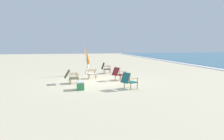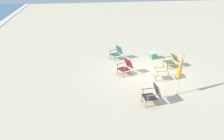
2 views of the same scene
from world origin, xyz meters
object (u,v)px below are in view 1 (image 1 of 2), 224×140
(beach_chair_front_left, at_px, (105,68))
(umbrella_furled_orange, at_px, (87,56))
(beach_chair_front_right, at_px, (90,72))
(beach_chair_mid_center, at_px, (118,73))
(beach_chair_far_center, at_px, (71,76))
(beach_chair_back_left, at_px, (128,80))
(cooler_box, at_px, (80,85))

(beach_chair_front_left, height_order, umbrella_furled_orange, umbrella_furled_orange)
(beach_chair_front_right, height_order, beach_chair_mid_center, beach_chair_front_right)
(beach_chair_front_right, bearing_deg, beach_chair_far_center, -39.74)
(beach_chair_back_left, bearing_deg, beach_chair_far_center, -126.97)
(beach_chair_back_left, relative_size, cooler_box, 1.77)
(beach_chair_far_center, xyz_separation_m, beach_chair_front_right, (-1.46, 1.21, 0.01))
(beach_chair_front_left, xyz_separation_m, cooler_box, (5.18, -2.18, -0.23))
(beach_chair_front_right, xyz_separation_m, umbrella_furled_orange, (-1.54, -0.02, 0.94))
(beach_chair_far_center, bearing_deg, beach_chair_mid_center, 98.43)
(umbrella_furled_orange, bearing_deg, beach_chair_front_left, 110.78)
(beach_chair_far_center, distance_m, cooler_box, 1.72)
(beach_chair_front_left, bearing_deg, beach_chair_front_right, -33.55)
(beach_chair_front_left, distance_m, cooler_box, 5.62)
(beach_chair_far_center, relative_size, umbrella_furled_orange, 0.40)
(beach_chair_back_left, relative_size, beach_chair_front_left, 1.06)
(umbrella_furled_orange, bearing_deg, beach_chair_mid_center, 31.90)
(beach_chair_front_right, xyz_separation_m, beach_chair_mid_center, (1.04, 1.59, -0.01))
(beach_chair_back_left, height_order, beach_chair_front_left, beach_chair_front_left)
(beach_chair_back_left, distance_m, umbrella_furled_orange, 5.33)
(umbrella_furled_orange, bearing_deg, beach_chair_back_left, 16.56)
(beach_chair_back_left, relative_size, beach_chair_front_right, 1.06)
(beach_chair_mid_center, relative_size, umbrella_furled_orange, 0.43)
(cooler_box, bearing_deg, beach_chair_mid_center, 130.76)
(beach_chair_back_left, bearing_deg, umbrella_furled_orange, -163.44)
(beach_chair_front_right, xyz_separation_m, cooler_box, (3.11, -0.81, -0.23))
(umbrella_furled_orange, bearing_deg, beach_chair_front_right, 0.63)
(beach_chair_back_left, distance_m, beach_chair_far_center, 3.37)
(beach_chair_front_left, bearing_deg, beach_chair_mid_center, 4.07)
(beach_chair_far_center, bearing_deg, beach_chair_front_left, 143.76)
(beach_chair_front_right, bearing_deg, beach_chair_back_left, 22.97)
(beach_chair_mid_center, relative_size, cooler_box, 1.83)
(umbrella_furled_orange, height_order, cooler_box, umbrella_furled_orange)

